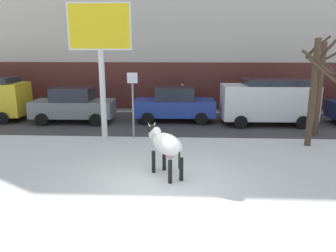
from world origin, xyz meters
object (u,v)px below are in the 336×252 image
Objects in this scene: cow_holstein at (166,144)px; bare_tree_right_lot at (320,85)px; car_grey_sedan at (73,105)px; pedestrian_by_cars at (182,98)px; car_blue_sedan at (175,104)px; pedestrian_near_billboard at (276,99)px; billboard at (100,35)px; bare_tree_left_lot at (314,87)px; street_sign at (133,100)px; car_white_van at (268,100)px.

cow_holstein is 0.41× the size of bare_tree_right_lot.
car_grey_sedan is (-5.28, 7.17, -0.09)m from cow_holstein.
pedestrian_by_cars is 7.98m from bare_tree_right_lot.
cow_holstein is 0.42× the size of car_blue_sedan.
pedestrian_near_billboard is 1.00× the size of pedestrian_by_cars.
bare_tree_left_lot is at bearing -2.77° from billboard.
street_sign is at bearing 111.30° from cow_holstein.
bare_tree_left_lot is (5.51, -4.21, 1.45)m from car_blue_sedan.
cow_holstein is at bearing -120.68° from pedestrian_near_billboard.
billboard reaches higher than bare_tree_right_lot.
billboard is at bearing -172.04° from bare_tree_right_lot.
car_grey_sedan is 6.44m from pedestrian_by_cars.
cow_holstein is at bearing -141.55° from bare_tree_right_lot.
pedestrian_near_billboard is at bearing 14.82° from car_grey_sedan.
bare_tree_left_lot is (10.82, -3.74, 1.45)m from car_grey_sedan.
car_grey_sedan is at bearing 170.21° from bare_tree_right_lot.
cow_holstein is 0.39× the size of car_white_van.
car_white_van is (7.63, 3.32, -3.07)m from billboard.
bare_tree_right_lot reaches higher than car_grey_sedan.
pedestrian_near_billboard is 9.71m from street_sign.
cow_holstein is 8.90m from car_grey_sedan.
pedestrian_by_cars is (5.70, 2.99, -0.03)m from car_grey_sedan.
billboard reaches higher than pedestrian_by_cars.
cow_holstein is 10.17m from pedestrian_by_cars.
billboard is at bearing 177.23° from bare_tree_left_lot.
bare_tree_right_lot is at bearing -39.67° from pedestrian_by_cars.
bare_tree_right_lot is at bearing -84.94° from pedestrian_near_billboard.
bare_tree_left_lot is at bearing -52.74° from pedestrian_by_cars.
car_blue_sedan is (5.30, 0.48, 0.00)m from car_grey_sedan.
car_blue_sedan is at bearing 89.85° from cow_holstein.
billboard is at bearing -126.93° from car_blue_sedan.
bare_tree_left_lot is at bearing -19.05° from car_grey_sedan.
car_grey_sedan reaches higher than pedestrian_near_billboard.
bare_tree_right_lot reaches higher than street_sign.
cow_holstein is 1.04× the size of pedestrian_near_billboard.
bare_tree_left_lot is at bearing -94.19° from pedestrian_near_billboard.
car_blue_sedan is 2.45× the size of pedestrian_by_cars.
bare_tree_left_lot is at bearing -78.67° from car_white_van.
car_white_van reaches higher than pedestrian_by_cars.
bare_tree_left_lot is 7.28m from street_sign.
pedestrian_near_billboard is at bearing 35.49° from billboard.
pedestrian_by_cars is at bearing 87.66° from cow_holstein.
cow_holstein is 1.04× the size of pedestrian_by_cars.
pedestrian_near_billboard is at bearing 95.06° from bare_tree_right_lot.
car_blue_sedan is 1.50× the size of street_sign.
cow_holstein is 8.61m from car_white_van.
bare_tree_left_lot reaches higher than car_blue_sedan.
pedestrian_near_billboard is 6.91m from bare_tree_left_lot.
cow_holstein is at bearing -123.78° from car_white_van.
car_white_van is 1.06× the size of bare_tree_right_lot.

